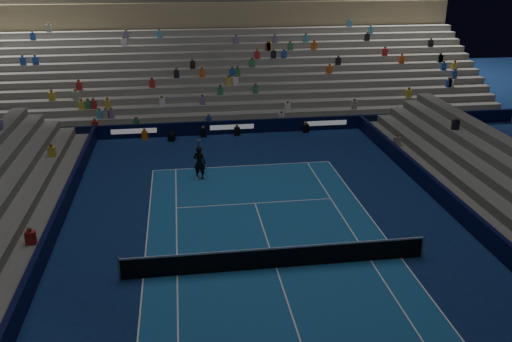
{
  "coord_description": "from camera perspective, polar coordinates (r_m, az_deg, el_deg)",
  "views": [
    {
      "loc": [
        -3.61,
        -19.23,
        12.21
      ],
      "look_at": [
        0.0,
        6.0,
        2.0
      ],
      "focal_mm": 38.03,
      "sensor_mm": 36.0,
      "label": 1
    }
  ],
  "objects": [
    {
      "name": "grandstand_main",
      "position": [
        48.09,
        -3.77,
        11.2
      ],
      "size": [
        44.0,
        15.2,
        11.2
      ],
      "color": "slate",
      "rests_on": "ground"
    },
    {
      "name": "ground",
      "position": [
        23.06,
        2.14,
        -10.15
      ],
      "size": [
        90.0,
        90.0,
        0.0
      ],
      "primitive_type": "plane",
      "color": "#0C204D",
      "rests_on": "ground"
    },
    {
      "name": "tennis_player",
      "position": [
        31.54,
        -5.96,
        0.89
      ],
      "size": [
        0.85,
        0.71,
        2.0
      ],
      "primitive_type": "imported",
      "rotation": [
        0.0,
        0.0,
        2.77
      ],
      "color": "black",
      "rests_on": "ground"
    },
    {
      "name": "sponsor_barrier_far",
      "position": [
        39.67,
        -2.56,
        4.64
      ],
      "size": [
        44.0,
        0.25,
        1.0
      ],
      "primitive_type": "cube",
      "color": "black",
      "rests_on": "ground"
    },
    {
      "name": "court_surface",
      "position": [
        23.06,
        2.14,
        -10.14
      ],
      "size": [
        10.97,
        23.77,
        0.01
      ],
      "primitive_type": "cube",
      "color": "#19528B",
      "rests_on": "ground"
    },
    {
      "name": "sponsor_barrier_east",
      "position": [
        26.15,
        23.73,
        -6.79
      ],
      "size": [
        0.25,
        37.0,
        1.0
      ],
      "primitive_type": "cube",
      "color": "black",
      "rests_on": "ground"
    },
    {
      "name": "sponsor_barrier_west",
      "position": [
        23.32,
        -22.41,
        -10.15
      ],
      "size": [
        0.25,
        37.0,
        1.0
      ],
      "primitive_type": "cube",
      "color": "black",
      "rests_on": "ground"
    },
    {
      "name": "broadcast_camera",
      "position": [
        38.62,
        -8.86,
        3.6
      ],
      "size": [
        0.54,
        0.93,
        0.57
      ],
      "color": "black",
      "rests_on": "ground"
    },
    {
      "name": "tennis_net",
      "position": [
        22.8,
        2.16,
        -9.08
      ],
      "size": [
        12.9,
        0.1,
        1.1
      ],
      "color": "#B2B2B7",
      "rests_on": "ground"
    }
  ]
}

